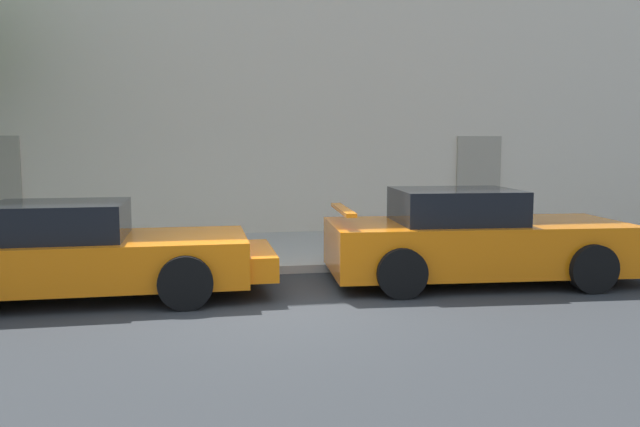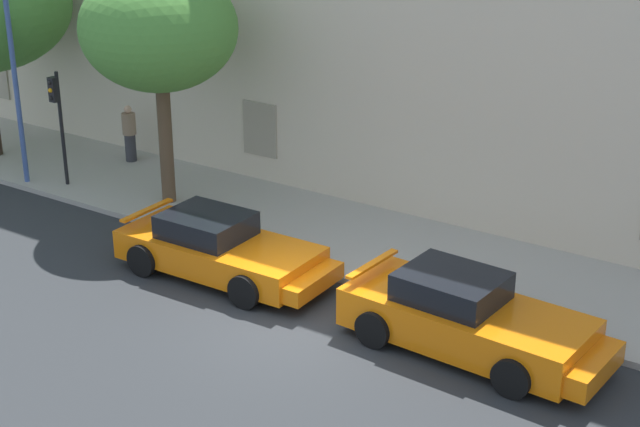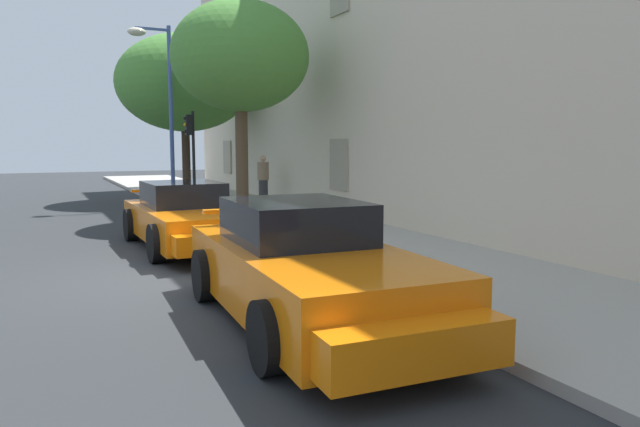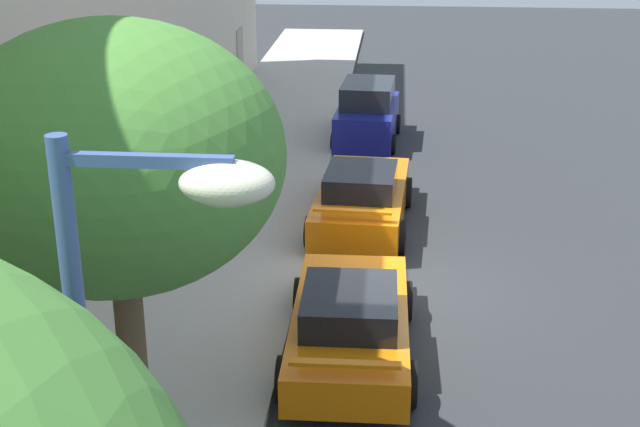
# 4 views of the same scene
# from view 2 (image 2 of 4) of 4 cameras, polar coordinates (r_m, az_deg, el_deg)

# --- Properties ---
(ground_plane) EXTENTS (80.00, 80.00, 0.00)m
(ground_plane) POSITION_cam_2_polar(r_m,az_deg,el_deg) (19.38, -1.40, -6.53)
(ground_plane) COLOR #2B2D30
(sidewalk) EXTENTS (60.00, 4.04, 0.14)m
(sidewalk) POSITION_cam_2_polar(r_m,az_deg,el_deg) (22.43, 4.59, -2.26)
(sidewalk) COLOR #A8A399
(sidewalk) RESTS_ON ground
(sportscar_red_lead) EXTENTS (4.98, 2.20, 1.38)m
(sportscar_red_lead) POSITION_cam_2_polar(r_m,az_deg,el_deg) (21.17, -5.67, -2.19)
(sportscar_red_lead) COLOR orange
(sportscar_red_lead) RESTS_ON ground
(sportscar_yellow_flank) EXTENTS (5.17, 2.35, 1.48)m
(sportscar_yellow_flank) POSITION_cam_2_polar(r_m,az_deg,el_deg) (18.32, 9.09, -6.29)
(sportscar_yellow_flank) COLOR orange
(sportscar_yellow_flank) RESTS_ON ground
(tree_near_kerb) EXTENTS (3.90, 3.90, 6.06)m
(tree_near_kerb) POSITION_cam_2_polar(r_m,az_deg,el_deg) (24.26, -9.52, 10.69)
(tree_near_kerb) COLOR brown
(tree_near_kerb) RESTS_ON sidewalk
(traffic_light) EXTENTS (0.22, 0.36, 3.13)m
(traffic_light) POSITION_cam_2_polar(r_m,az_deg,el_deg) (26.58, -15.27, 6.00)
(traffic_light) COLOR black
(traffic_light) RESTS_ON sidewalk
(pedestrian_admiring) EXTENTS (0.40, 0.40, 1.66)m
(pedestrian_admiring) POSITION_cam_2_polar(r_m,az_deg,el_deg) (28.53, -11.20, 4.68)
(pedestrian_admiring) COLOR #333338
(pedestrian_admiring) RESTS_ON sidewalk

